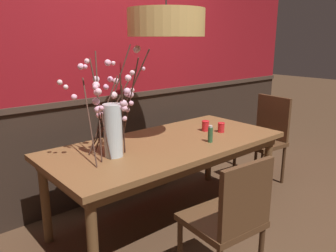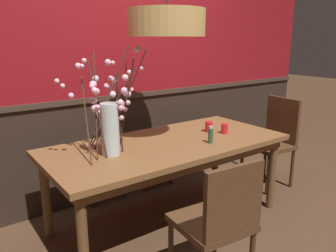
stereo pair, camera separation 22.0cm
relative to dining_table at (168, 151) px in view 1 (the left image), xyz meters
name	(u,v)px [view 1 (the left image)]	position (x,y,z in m)	size (l,w,h in m)	color
ground_plane	(168,220)	(0.00, 0.00, -0.66)	(24.00, 24.00, 0.00)	#4C3321
back_wall	(114,69)	(0.00, 0.81, 0.64)	(5.46, 0.14, 2.62)	#2D2119
dining_table	(168,151)	(0.00, 0.00, 0.00)	(2.07, 0.95, 0.74)	brown
chair_near_side_left	(230,217)	(-0.27, -0.90, -0.14)	(0.47, 0.47, 0.92)	#4C301C
chair_far_side_left	(91,150)	(-0.28, 0.86, -0.16)	(0.41, 0.39, 0.90)	#4C301C
chair_far_side_right	(140,137)	(0.33, 0.86, -0.13)	(0.43, 0.41, 0.95)	#4C301C
chair_head_east_end	(265,135)	(1.43, -0.03, -0.12)	(0.47, 0.49, 0.97)	#4C301C
vase_with_blossoms	(112,120)	(-0.52, 0.03, 0.35)	(0.74, 0.49, 0.82)	silver
candle_holder_nearer_center	(221,127)	(0.58, -0.09, 0.13)	(0.07, 0.07, 0.09)	red
candle_holder_nearer_edge	(205,126)	(0.50, 0.04, 0.13)	(0.07, 0.07, 0.10)	red
condiment_bottle	(210,134)	(0.27, -0.23, 0.15)	(0.04, 0.04, 0.15)	#2D5633
pendant_lamp	(166,23)	(0.01, 0.04, 1.06)	(0.61, 0.61, 1.01)	tan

